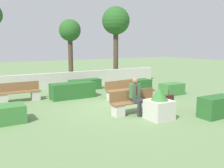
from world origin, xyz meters
TOP-DOWN VIEW (x-y plane):
  - ground_plane at (0.00, 0.00)m, footprint 60.00×60.00m
  - perimeter_wall at (0.00, 5.89)m, footprint 12.92×0.30m
  - bench_front at (0.10, -1.10)m, footprint 2.00×0.48m
  - bench_left_side at (-3.33, 3.11)m, footprint 1.88×0.49m
  - bench_right_side at (1.00, 1.19)m, footprint 1.65×0.48m
  - person_seated_man at (0.07, -1.24)m, footprint 0.38×0.64m
  - hedge_block_near_left at (3.78, 0.77)m, footprint 1.18×0.73m
  - hedge_block_near_right at (2.35, -3.00)m, footprint 1.37×0.65m
  - hedge_block_mid_left at (-0.97, 2.57)m, footprint 2.12×0.74m
  - hedge_block_mid_right at (-4.39, 0.08)m, footprint 1.36×0.85m
  - hedge_block_far_left at (0.49, 4.36)m, footprint 1.82×0.63m
  - hedge_block_far_right at (2.53, 2.23)m, footprint 1.72×0.70m
  - planter_corner_left at (0.38, -2.17)m, footprint 0.82×0.82m
  - suitcase at (1.51, -1.38)m, footprint 0.47×0.19m
  - tree_center_left at (0.44, 6.39)m, footprint 1.36×1.36m
  - tree_center_right at (3.95, 6.66)m, footprint 1.94×1.94m

SIDE VIEW (x-z plane):
  - ground_plane at x=0.00m, z-range 0.00..0.00m
  - hedge_block_near_left at x=3.78m, z-range 0.00..0.59m
  - hedge_block_far_left at x=0.49m, z-range 0.00..0.59m
  - suitcase at x=1.51m, z-range -0.10..0.70m
  - hedge_block_mid_right at x=-4.39m, z-range 0.00..0.60m
  - bench_right_side at x=1.00m, z-range -0.11..0.76m
  - bench_left_side at x=-3.33m, z-range -0.10..0.77m
  - hedge_block_far_right at x=2.53m, z-range 0.00..0.69m
  - bench_front at x=0.10m, z-range -0.09..0.78m
  - hedge_block_near_right at x=2.35m, z-range 0.00..0.74m
  - hedge_block_mid_left at x=-0.97m, z-range 0.00..0.75m
  - perimeter_wall at x=0.00m, z-range 0.00..0.89m
  - planter_corner_left at x=0.38m, z-range -0.07..1.02m
  - person_seated_man at x=0.07m, z-range 0.08..1.44m
  - tree_center_left at x=0.44m, z-range 1.20..5.32m
  - tree_center_right at x=3.95m, z-range 1.48..6.66m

